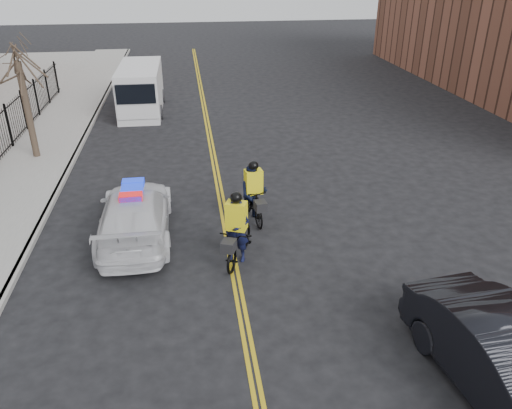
{
  "coord_description": "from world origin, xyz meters",
  "views": [
    {
      "loc": [
        -1.06,
        -11.46,
        7.9
      ],
      "look_at": [
        0.82,
        1.66,
        1.3
      ],
      "focal_mm": 35.0,
      "sensor_mm": 36.0,
      "label": 1
    }
  ],
  "objects_px": {
    "dark_sedan": "(509,365)",
    "cyclist_near": "(237,237)",
    "police_cruiser": "(135,214)",
    "cargo_van": "(141,90)",
    "cyclist_far": "(254,197)"
  },
  "relations": [
    {
      "from": "cyclist_near",
      "to": "police_cruiser",
      "type": "bearing_deg",
      "value": 171.71
    },
    {
      "from": "police_cruiser",
      "to": "cargo_van",
      "type": "bearing_deg",
      "value": -87.65
    },
    {
      "from": "cargo_van",
      "to": "dark_sedan",
      "type": "bearing_deg",
      "value": -68.67
    },
    {
      "from": "police_cruiser",
      "to": "cyclist_near",
      "type": "xyz_separation_m",
      "value": [
        2.96,
        -1.78,
        -0.03
      ]
    },
    {
      "from": "cyclist_near",
      "to": "cyclist_far",
      "type": "bearing_deg",
      "value": 93.47
    },
    {
      "from": "cyclist_near",
      "to": "cyclist_far",
      "type": "xyz_separation_m",
      "value": [
        0.81,
        2.33,
        0.08
      ]
    },
    {
      "from": "dark_sedan",
      "to": "cargo_van",
      "type": "height_order",
      "value": "cargo_van"
    },
    {
      "from": "dark_sedan",
      "to": "cyclist_near",
      "type": "height_order",
      "value": "cyclist_near"
    },
    {
      "from": "cyclist_near",
      "to": "cyclist_far",
      "type": "relative_size",
      "value": 1.08
    },
    {
      "from": "dark_sedan",
      "to": "cyclist_near",
      "type": "xyz_separation_m",
      "value": [
        -4.67,
        5.78,
        -0.1
      ]
    },
    {
      "from": "dark_sedan",
      "to": "cargo_van",
      "type": "bearing_deg",
      "value": 103.63
    },
    {
      "from": "cyclist_near",
      "to": "dark_sedan",
      "type": "bearing_deg",
      "value": -28.45
    },
    {
      "from": "dark_sedan",
      "to": "cargo_van",
      "type": "relative_size",
      "value": 0.85
    },
    {
      "from": "dark_sedan",
      "to": "cyclist_near",
      "type": "relative_size",
      "value": 2.22
    },
    {
      "from": "police_cruiser",
      "to": "dark_sedan",
      "type": "bearing_deg",
      "value": 134.92
    }
  ]
}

